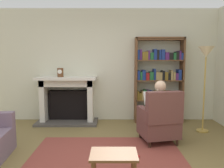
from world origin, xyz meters
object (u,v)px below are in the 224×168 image
seated_reader (156,108)px  armchair_reading (159,120)px  fireplace (67,98)px  floor_lamp (205,60)px  side_table (113,158)px  mantel_clock (59,73)px  bookshelf (158,82)px

seated_reader → armchair_reading: bearing=90.0°
fireplace → floor_lamp: (2.96, -0.71, 0.92)m
armchair_reading → fireplace: bearing=-47.3°
side_table → floor_lamp: bearing=47.3°
floor_lamp → mantel_clock: bearing=168.8°
fireplace → seated_reader: size_ratio=1.25×
mantel_clock → seated_reader: (2.03, -1.14, -0.58)m
armchair_reading → floor_lamp: (1.04, 0.64, 1.08)m
floor_lamp → seated_reader: bearing=-153.6°
bookshelf → armchair_reading: (-0.25, -1.39, -0.54)m
side_table → bookshelf: bearing=68.6°
mantel_clock → seated_reader: size_ratio=0.18×
bookshelf → side_table: 3.05m
mantel_clock → seated_reader: 2.40m
mantel_clock → armchair_reading: (2.06, -1.25, -0.77)m
side_table → seated_reader: bearing=61.5°
bookshelf → side_table: (-1.09, -2.78, -0.61)m
side_table → floor_lamp: (1.88, 2.03, 1.14)m
armchair_reading → seated_reader: seated_reader is taller
armchair_reading → side_table: bearing=46.7°
bookshelf → seated_reader: (-0.28, -1.27, -0.35)m
fireplace → mantel_clock: mantel_clock is taller
seated_reader → side_table: 1.73m
bookshelf → seated_reader: 1.35m
seated_reader → side_table: (-0.82, -1.51, -0.26)m
mantel_clock → floor_lamp: size_ratio=0.12×
seated_reader → floor_lamp: 1.48m
mantel_clock → armchair_reading: size_ratio=0.21×
mantel_clock → side_table: 3.03m
bookshelf → floor_lamp: 1.21m
fireplace → mantel_clock: (-0.14, -0.10, 0.62)m
armchair_reading → side_table: size_ratio=1.73×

